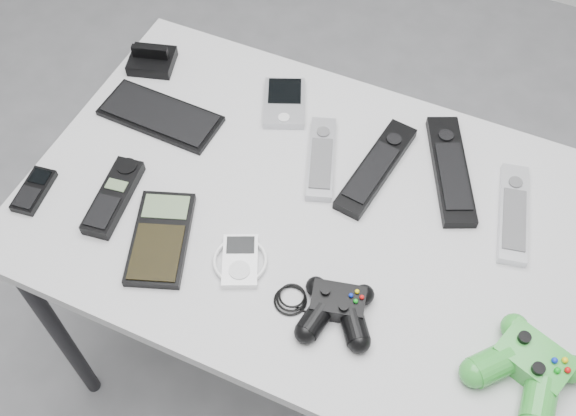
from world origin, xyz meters
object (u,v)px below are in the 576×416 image
at_px(pda_keyboard, 160,115).
at_px(remote_silver_a, 321,158).
at_px(controller_black, 337,309).
at_px(cordless_handset, 113,197).
at_px(mp3_player, 240,261).
at_px(desk, 316,229).
at_px(remote_black_b, 451,169).
at_px(calculator, 161,238).
at_px(controller_green, 528,366).
at_px(remote_black_a, 376,167).
at_px(mobile_phone, 34,190).
at_px(remote_silver_b, 513,213).
at_px(pda, 284,102).

distance_m(pda_keyboard, remote_silver_a, 0.34).
distance_m(pda_keyboard, controller_black, 0.55).
height_order(cordless_handset, mp3_player, cordless_handset).
distance_m(cordless_handset, controller_black, 0.46).
bearing_deg(remote_silver_a, desk, -90.72).
distance_m(desk, controller_black, 0.22).
height_order(remote_silver_a, remote_black_b, remote_black_b).
xyz_separation_m(calculator, controller_green, (0.64, 0.02, 0.02)).
bearing_deg(controller_black, cordless_handset, 160.92).
distance_m(remote_black_a, cordless_handset, 0.49).
relative_size(remote_silver_a, controller_green, 1.16).
bearing_deg(mobile_phone, calculator, -7.11).
bearing_deg(mobile_phone, remote_silver_a, 23.94).
bearing_deg(pda_keyboard, cordless_handset, -80.97).
bearing_deg(remote_black_a, controller_black, -74.37).
bearing_deg(remote_silver_b, pda, 158.90).
xyz_separation_m(cordless_handset, calculator, (0.12, -0.04, -0.00)).
bearing_deg(pda, pda_keyboard, -171.30).
distance_m(desk, mobile_phone, 0.53).
bearing_deg(controller_black, remote_silver_b, 41.61).
bearing_deg(calculator, mp3_player, -13.88).
height_order(calculator, controller_black, controller_black).
distance_m(remote_silver_a, calculator, 0.34).
distance_m(mp3_player, controller_black, 0.19).
distance_m(pda, cordless_handset, 0.39).
height_order(mobile_phone, calculator, calculator).
xyz_separation_m(remote_silver_a, controller_black, (0.15, -0.29, 0.01)).
height_order(remote_silver_b, mobile_phone, remote_silver_b).
bearing_deg(mobile_phone, pda, 41.30).
bearing_deg(mobile_phone, remote_black_a, 20.52).
xyz_separation_m(pda_keyboard, mobile_phone, (-0.12, -0.26, 0.00)).
xyz_separation_m(mobile_phone, cordless_handset, (0.14, 0.05, 0.00)).
bearing_deg(desk, mp3_player, -116.78).
height_order(cordless_handset, controller_black, controller_black).
distance_m(desk, calculator, 0.29).
bearing_deg(calculator, cordless_handset, 141.71).
height_order(remote_silver_a, controller_black, controller_black).
xyz_separation_m(pda_keyboard, calculator, (0.15, -0.25, 0.00)).
xyz_separation_m(desk, controller_green, (0.41, -0.15, 0.09)).
relative_size(remote_silver_b, mobile_phone, 2.12).
bearing_deg(controller_black, mobile_phone, 166.60).
relative_size(remote_silver_a, remote_silver_b, 0.91).
distance_m(remote_silver_a, remote_silver_b, 0.36).
relative_size(cordless_handset, controller_green, 1.01).
relative_size(pda, remote_black_a, 0.54).
height_order(desk, controller_black, controller_black).
bearing_deg(controller_black, pda_keyboard, 138.53).
bearing_deg(desk, remote_silver_b, 22.40).
xyz_separation_m(remote_black_a, remote_silver_b, (0.26, 0.00, -0.00)).
bearing_deg(remote_black_b, pda, 150.67).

